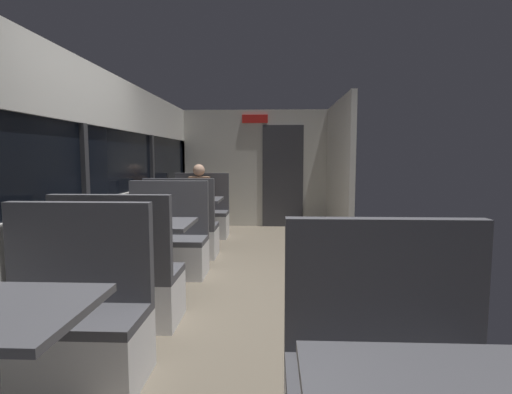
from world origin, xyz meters
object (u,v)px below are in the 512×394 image
at_px(dining_table_mid_window, 147,232).
at_px(bench_far_window_facing_end, 182,233).
at_px(bench_front_aisle_facing_entry, 391,394).
at_px(coffee_cup_secondary, 197,196).
at_px(seated_passenger, 200,206).
at_px(coffee_cup_primary, 164,216).
at_px(bench_mid_window_facing_entry, 166,247).
at_px(dining_table_far_window, 192,205).
at_px(bench_near_window_facing_entry, 69,329).
at_px(bench_mid_window_facing_end, 121,285).
at_px(bench_far_window_facing_entry, 201,218).

distance_m(dining_table_mid_window, bench_far_window_facing_end, 1.57).
bearing_deg(bench_front_aisle_facing_entry, coffee_cup_secondary, 111.62).
relative_size(bench_front_aisle_facing_entry, seated_passenger, 0.87).
distance_m(bench_far_window_facing_end, coffee_cup_secondary, 0.78).
bearing_deg(dining_table_mid_window, coffee_cup_primary, 47.36).
xyz_separation_m(bench_front_aisle_facing_entry, coffee_cup_secondary, (-1.70, 4.30, 0.46)).
relative_size(bench_mid_window_facing_entry, coffee_cup_secondary, 12.22).
relative_size(dining_table_far_window, coffee_cup_secondary, 10.00).
bearing_deg(seated_passenger, bench_far_window_facing_end, -90.00).
bearing_deg(bench_near_window_facing_entry, bench_front_aisle_facing_entry, -18.53).
xyz_separation_m(bench_mid_window_facing_end, coffee_cup_secondary, (0.09, 2.87, 0.46)).
xyz_separation_m(dining_table_far_window, bench_far_window_facing_entry, (0.00, 0.70, -0.31)).
xyz_separation_m(bench_near_window_facing_entry, coffee_cup_secondary, (0.09, 3.70, 0.46)).
relative_size(bench_far_window_facing_entry, seated_passenger, 0.87).
height_order(bench_mid_window_facing_end, bench_far_window_facing_entry, same).
distance_m(bench_far_window_facing_end, coffee_cup_primary, 1.47).
bearing_deg(dining_table_mid_window, bench_far_window_facing_entry, 90.00).
relative_size(bench_mid_window_facing_end, seated_passenger, 0.87).
distance_m(bench_near_window_facing_entry, coffee_cup_secondary, 3.73).
bearing_deg(dining_table_far_window, dining_table_mid_window, -90.00).
height_order(dining_table_mid_window, bench_mid_window_facing_entry, bench_mid_window_facing_entry).
height_order(dining_table_mid_window, bench_far_window_facing_entry, bench_far_window_facing_entry).
relative_size(bench_far_window_facing_end, bench_far_window_facing_entry, 1.00).
bearing_deg(bench_front_aisle_facing_entry, bench_mid_window_facing_entry, 122.27).
bearing_deg(bench_near_window_facing_entry, seated_passenger, 90.00).
xyz_separation_m(bench_mid_window_facing_end, bench_front_aisle_facing_entry, (1.79, -1.44, 0.00)).
relative_size(dining_table_far_window, bench_far_window_facing_end, 0.82).
relative_size(dining_table_mid_window, coffee_cup_primary, 10.00).
bearing_deg(seated_passenger, coffee_cup_primary, -87.16).
height_order(bench_mid_window_facing_end, dining_table_far_window, bench_mid_window_facing_end).
relative_size(dining_table_mid_window, bench_front_aisle_facing_entry, 0.82).
height_order(bench_near_window_facing_entry, bench_far_window_facing_entry, same).
relative_size(bench_near_window_facing_entry, bench_mid_window_facing_entry, 1.00).
distance_m(dining_table_far_window, bench_far_window_facing_end, 0.77).
xyz_separation_m(bench_near_window_facing_entry, coffee_cup_primary, (0.13, 1.68, 0.46)).
bearing_deg(dining_table_mid_window, coffee_cup_secondary, 87.74).
height_order(seated_passenger, coffee_cup_secondary, seated_passenger).
height_order(dining_table_mid_window, bench_mid_window_facing_end, bench_mid_window_facing_end).
bearing_deg(bench_far_window_facing_end, bench_near_window_facing_entry, -90.00).
xyz_separation_m(bench_far_window_facing_end, seated_passenger, (0.00, 1.33, 0.21)).
distance_m(bench_near_window_facing_entry, bench_far_window_facing_end, 3.07).
bearing_deg(coffee_cup_primary, dining_table_far_window, 93.70).
bearing_deg(bench_mid_window_facing_end, bench_far_window_facing_entry, 90.00).
xyz_separation_m(dining_table_mid_window, bench_mid_window_facing_entry, (0.00, 0.70, -0.31)).
distance_m(bench_far_window_facing_end, seated_passenger, 1.34).
height_order(coffee_cup_primary, coffee_cup_secondary, same).
xyz_separation_m(bench_mid_window_facing_end, seated_passenger, (0.00, 3.56, 0.21)).
xyz_separation_m(bench_mid_window_facing_end, bench_far_window_facing_end, (0.00, 2.23, 0.00)).
height_order(bench_near_window_facing_entry, bench_mid_window_facing_entry, same).
xyz_separation_m(dining_table_mid_window, seated_passenger, (0.00, 2.86, -0.10)).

